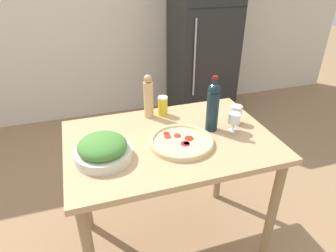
{
  "coord_description": "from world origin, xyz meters",
  "views": [
    {
      "loc": [
        -0.45,
        -1.37,
        1.78
      ],
      "look_at": [
        0.0,
        0.04,
        0.94
      ],
      "focal_mm": 32.0,
      "sensor_mm": 36.0,
      "label": 1
    }
  ],
  "objects_px": {
    "refrigerator": "(203,41)",
    "salt_canister": "(163,106)",
    "pepper_mill": "(148,97)",
    "wine_glass_far": "(236,111)",
    "salad_bowl": "(103,149)",
    "homemade_pizza": "(181,141)",
    "wine_glass_near": "(234,119)",
    "wine_bottle": "(213,106)"
  },
  "relations": [
    {
      "from": "refrigerator",
      "to": "salt_canister",
      "type": "bearing_deg",
      "value": -121.64
    },
    {
      "from": "pepper_mill",
      "to": "salt_canister",
      "type": "relative_size",
      "value": 2.25
    },
    {
      "from": "wine_glass_far",
      "to": "salad_bowl",
      "type": "distance_m",
      "value": 0.83
    },
    {
      "from": "salt_canister",
      "to": "homemade_pizza",
      "type": "bearing_deg",
      "value": -90.73
    },
    {
      "from": "refrigerator",
      "to": "wine_glass_near",
      "type": "relative_size",
      "value": 16.16
    },
    {
      "from": "wine_bottle",
      "to": "wine_glass_near",
      "type": "relative_size",
      "value": 2.93
    },
    {
      "from": "salad_bowl",
      "to": "salt_canister",
      "type": "bearing_deg",
      "value": 41.22
    },
    {
      "from": "refrigerator",
      "to": "wine_bottle",
      "type": "xyz_separation_m",
      "value": [
        -0.74,
        -1.83,
        0.11
      ]
    },
    {
      "from": "wine_glass_far",
      "to": "refrigerator",
      "type": "bearing_deg",
      "value": 72.57
    },
    {
      "from": "wine_glass_near",
      "to": "homemade_pizza",
      "type": "xyz_separation_m",
      "value": [
        -0.34,
        -0.04,
        -0.06
      ]
    },
    {
      "from": "wine_bottle",
      "to": "wine_glass_far",
      "type": "height_order",
      "value": "wine_bottle"
    },
    {
      "from": "salad_bowl",
      "to": "salt_canister",
      "type": "xyz_separation_m",
      "value": [
        0.43,
        0.38,
        0.01
      ]
    },
    {
      "from": "wine_bottle",
      "to": "wine_glass_far",
      "type": "bearing_deg",
      "value": 9.55
    },
    {
      "from": "pepper_mill",
      "to": "homemade_pizza",
      "type": "xyz_separation_m",
      "value": [
        0.09,
        -0.37,
        -0.12
      ]
    },
    {
      "from": "pepper_mill",
      "to": "salad_bowl",
      "type": "bearing_deg",
      "value": -131.76
    },
    {
      "from": "wine_glass_far",
      "to": "salad_bowl",
      "type": "height_order",
      "value": "salad_bowl"
    },
    {
      "from": "salad_bowl",
      "to": "salt_canister",
      "type": "height_order",
      "value": "salad_bowl"
    },
    {
      "from": "wine_bottle",
      "to": "pepper_mill",
      "type": "distance_m",
      "value": 0.41
    },
    {
      "from": "wine_glass_far",
      "to": "homemade_pizza",
      "type": "height_order",
      "value": "wine_glass_far"
    },
    {
      "from": "wine_bottle",
      "to": "pepper_mill",
      "type": "relative_size",
      "value": 1.19
    },
    {
      "from": "salad_bowl",
      "to": "homemade_pizza",
      "type": "bearing_deg",
      "value": 1.23
    },
    {
      "from": "wine_glass_near",
      "to": "wine_glass_far",
      "type": "relative_size",
      "value": 1.0
    },
    {
      "from": "refrigerator",
      "to": "pepper_mill",
      "type": "distance_m",
      "value": 1.88
    },
    {
      "from": "wine_glass_far",
      "to": "salt_canister",
      "type": "height_order",
      "value": "salt_canister"
    },
    {
      "from": "wine_bottle",
      "to": "wine_glass_far",
      "type": "distance_m",
      "value": 0.19
    },
    {
      "from": "salad_bowl",
      "to": "salt_canister",
      "type": "distance_m",
      "value": 0.57
    },
    {
      "from": "salt_canister",
      "to": "pepper_mill",
      "type": "bearing_deg",
      "value": 179.28
    },
    {
      "from": "wine_glass_far",
      "to": "pepper_mill",
      "type": "xyz_separation_m",
      "value": [
        -0.49,
        0.24,
        0.06
      ]
    },
    {
      "from": "pepper_mill",
      "to": "wine_glass_near",
      "type": "bearing_deg",
      "value": -37.81
    },
    {
      "from": "wine_glass_far",
      "to": "salt_canister",
      "type": "bearing_deg",
      "value": 148.36
    },
    {
      "from": "refrigerator",
      "to": "salt_canister",
      "type": "xyz_separation_m",
      "value": [
        -0.96,
        -1.55,
        0.02
      ]
    },
    {
      "from": "wine_glass_near",
      "to": "salad_bowl",
      "type": "relative_size",
      "value": 0.39
    },
    {
      "from": "wine_glass_far",
      "to": "homemade_pizza",
      "type": "distance_m",
      "value": 0.42
    },
    {
      "from": "refrigerator",
      "to": "homemade_pizza",
      "type": "relative_size",
      "value": 5.19
    },
    {
      "from": "wine_bottle",
      "to": "salad_bowl",
      "type": "bearing_deg",
      "value": -170.85
    },
    {
      "from": "salad_bowl",
      "to": "pepper_mill",
      "type": "bearing_deg",
      "value": 48.24
    },
    {
      "from": "refrigerator",
      "to": "wine_bottle",
      "type": "relative_size",
      "value": 5.51
    },
    {
      "from": "wine_bottle",
      "to": "wine_glass_far",
      "type": "xyz_separation_m",
      "value": [
        0.18,
        0.03,
        -0.08
      ]
    },
    {
      "from": "salad_bowl",
      "to": "homemade_pizza",
      "type": "relative_size",
      "value": 0.82
    },
    {
      "from": "pepper_mill",
      "to": "salt_canister",
      "type": "bearing_deg",
      "value": -0.72
    },
    {
      "from": "homemade_pizza",
      "to": "salt_canister",
      "type": "bearing_deg",
      "value": 89.27
    },
    {
      "from": "wine_glass_near",
      "to": "pepper_mill",
      "type": "distance_m",
      "value": 0.54
    }
  ]
}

